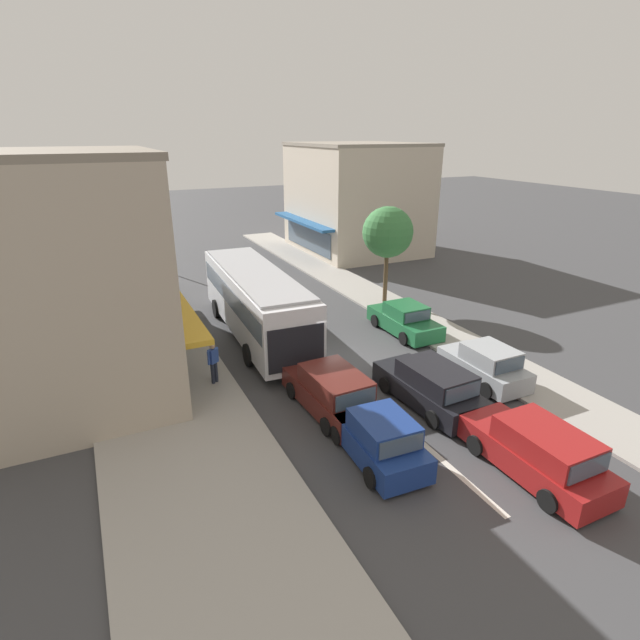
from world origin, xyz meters
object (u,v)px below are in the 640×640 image
Objects in this scene: city_bus at (256,299)px; wagon_adjacent_lane_trail at (430,386)px; wagon_behind_bus_near at (537,452)px; traffic_light_downstreet at (157,230)px; pedestrian_browsing_midblock at (213,361)px; parked_sedan_kerb_second at (405,320)px; pedestrian_with_handbag_near at (194,327)px; parked_hatchback_kerb_front at (485,365)px; hatchback_behind_bus_mid at (379,439)px; wagon_adjacent_lane_lead at (332,392)px; street_tree_right at (388,232)px.

wagon_adjacent_lane_trail is at bearing -68.30° from city_bus.
wagon_behind_bus_near is 28.33m from traffic_light_downstreet.
wagon_adjacent_lane_trail is at bearing -35.68° from pedestrian_browsing_midblock.
city_bus is at bearing 157.98° from parked_sedan_kerb_second.
pedestrian_with_handbag_near reaches higher than wagon_behind_bus_near.
parked_hatchback_kerb_front is 0.88× the size of traffic_light_downstreet.
hatchback_behind_bus_mid is 0.90× the size of parked_sedan_kerb_second.
hatchback_behind_bus_mid is at bearing -73.21° from pedestrian_with_handbag_near.
wagon_behind_bus_near is at bearing -73.88° from city_bus.
pedestrian_with_handbag_near reaches higher than wagon_adjacent_lane_trail.
pedestrian_browsing_midblock reaches higher than wagon_behind_bus_near.
wagon_adjacent_lane_trail is 1.24× the size of parked_hatchback_kerb_front.
hatchback_behind_bus_mid is 0.90× the size of traffic_light_downstreet.
parked_sedan_kerb_second is at bearing 51.30° from hatchback_behind_bus_mid.
street_tree_right is (8.01, 9.18, 3.32)m from wagon_adjacent_lane_lead.
hatchback_behind_bus_mid is 25.29m from traffic_light_downstreet.
wagon_adjacent_lane_trail is 1.09× the size of parked_sedan_kerb_second.
street_tree_right reaches higher than hatchback_behind_bus_mid.
traffic_light_downstreet is (-5.72, 23.13, 2.11)m from wagon_adjacent_lane_trail.
pedestrian_browsing_midblock is (-3.24, 3.61, 0.32)m from wagon_adjacent_lane_lead.
parked_hatchback_kerb_front is 2.27× the size of pedestrian_with_handbag_near.
parked_hatchback_kerb_front is at bearing -51.83° from city_bus.
pedestrian_browsing_midblock is at bearing 131.98° from wagon_adjacent_lane_lead.
parked_hatchback_kerb_front is at bearing -68.89° from traffic_light_downstreet.
parked_sedan_kerb_second is (6.61, -2.67, -1.22)m from city_bus.
street_tree_right is at bearing 56.87° from hatchback_behind_bus_mid.
wagon_adjacent_lane_trail is at bearing -76.11° from traffic_light_downstreet.
street_tree_right is 11.70m from pedestrian_with_handbag_near.
wagon_adjacent_lane_trail is 1.21× the size of hatchback_behind_bus_mid.
city_bus is 8.58m from street_tree_right.
wagon_adjacent_lane_lead is 1.23× the size of parked_hatchback_kerb_front.
hatchback_behind_bus_mid and parked_hatchback_kerb_front have the same top height.
wagon_behind_bus_near is 2.76× the size of pedestrian_browsing_midblock.
wagon_adjacent_lane_lead is at bearing -142.42° from parked_sedan_kerb_second.
traffic_light_downstreet reaches higher than pedestrian_browsing_midblock.
wagon_behind_bus_near is 4.46m from hatchback_behind_bus_mid.
wagon_adjacent_lane_trail is at bearing 94.27° from wagon_behind_bus_near.
city_bus reaches higher than pedestrian_with_handbag_near.
wagon_adjacent_lane_lead reaches higher than hatchback_behind_bus_mid.
street_tree_right reaches higher than wagon_adjacent_lane_trail.
wagon_adjacent_lane_trail is (3.50, -8.79, -1.14)m from city_bus.
parked_sedan_kerb_second is (0.10, 5.61, -0.05)m from parked_hatchback_kerb_front.
wagon_adjacent_lane_lead is at bearing 90.18° from hatchback_behind_bus_mid.
city_bus is at bearing 4.32° from pedestrian_with_handbag_near.
hatchback_behind_bus_mid is (0.01, -3.09, -0.04)m from wagon_adjacent_lane_lead.
wagon_behind_bus_near is 5.65m from parked_hatchback_kerb_front.
wagon_adjacent_lane_lead and wagon_adjacent_lane_trail have the same top height.
city_bus reaches higher than hatchback_behind_bus_mid.
parked_hatchback_kerb_front is at bearing -5.62° from wagon_adjacent_lane_lead.
hatchback_behind_bus_mid is at bearing -84.59° from traffic_light_downstreet.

